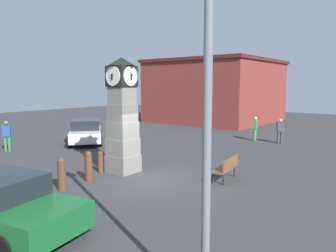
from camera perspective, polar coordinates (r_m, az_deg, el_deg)
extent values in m
plane|color=#38383A|center=(12.89, -3.31, -9.44)|extent=(72.15, 72.15, 0.00)
cube|color=gray|center=(14.14, -7.81, -6.49)|extent=(1.12, 1.12, 0.72)
cube|color=gray|center=(13.98, -7.86, -3.62)|extent=(1.06, 1.06, 0.72)
cube|color=gray|center=(13.87, -7.91, -0.69)|extent=(0.99, 0.99, 0.72)
cube|color=gray|center=(13.79, -7.96, 2.28)|extent=(0.93, 0.93, 0.72)
cube|color=gray|center=(13.75, -8.02, 5.27)|extent=(0.87, 0.87, 0.72)
cube|color=black|center=(13.75, -8.07, 8.56)|extent=(0.96, 0.96, 0.86)
cylinder|color=white|center=(14.10, -6.62, 8.55)|extent=(0.79, 0.04, 0.79)
cube|color=black|center=(14.12, -6.55, 8.55)|extent=(0.06, 0.11, 0.18)
cube|color=black|center=(14.12, -6.55, 8.55)|extent=(0.04, 0.29, 0.15)
cylinder|color=white|center=(13.40, -9.60, 8.57)|extent=(0.79, 0.04, 0.79)
cube|color=black|center=(13.38, -9.68, 8.57)|extent=(0.06, 0.16, 0.15)
cube|color=black|center=(13.38, -9.68, 8.57)|extent=(0.04, 0.10, 0.30)
cylinder|color=white|center=(13.40, -6.54, 8.62)|extent=(0.04, 0.79, 0.79)
cube|color=black|center=(13.38, -6.46, 8.63)|extent=(0.16, 0.06, 0.14)
cube|color=black|center=(13.38, -6.46, 8.63)|extent=(0.08, 0.04, 0.30)
cylinder|color=white|center=(14.10, -9.53, 8.50)|extent=(0.04, 0.79, 0.79)
cube|color=black|center=(14.12, -9.60, 8.49)|extent=(0.12, 0.06, 0.17)
cube|color=black|center=(14.12, -9.60, 8.49)|extent=(0.22, 0.04, 0.26)
pyramid|color=black|center=(13.78, -8.12, 11.06)|extent=(1.01, 1.01, 0.34)
cylinder|color=brown|center=(14.22, -11.68, -6.39)|extent=(0.23, 0.23, 0.77)
sphere|color=brown|center=(14.13, -11.72, -4.74)|extent=(0.21, 0.21, 0.21)
cylinder|color=brown|center=(13.04, -13.65, -7.17)|extent=(0.28, 0.28, 1.00)
sphere|color=brown|center=(12.92, -13.73, -4.84)|extent=(0.25, 0.25, 0.25)
cylinder|color=brown|center=(12.17, -18.03, -8.35)|extent=(0.29, 0.29, 1.00)
sphere|color=brown|center=(12.05, -18.13, -5.86)|extent=(0.26, 0.26, 0.26)
cylinder|color=#333338|center=(11.03, -23.24, -10.49)|extent=(0.30, 0.30, 0.89)
sphere|color=#333338|center=(10.90, -23.37, -8.04)|extent=(0.27, 0.27, 0.27)
cube|color=#19602D|center=(9.34, -27.12, -12.94)|extent=(4.62, 2.59, 0.65)
cylinder|color=black|center=(8.99, -16.93, -15.08)|extent=(0.67, 0.32, 0.64)
cylinder|color=black|center=(7.93, -26.69, -18.67)|extent=(0.67, 0.32, 0.64)
cylinder|color=black|center=(10.97, -27.27, -11.48)|extent=(0.67, 0.32, 0.64)
cube|color=silver|center=(21.33, -14.14, -1.43)|extent=(4.19, 3.96, 0.62)
cube|color=#1E2328|center=(21.54, -14.17, 0.30)|extent=(2.75, 2.70, 0.61)
cylinder|color=black|center=(20.15, -11.72, -2.60)|extent=(0.63, 0.58, 0.64)
cylinder|color=black|center=(20.21, -16.70, -2.72)|extent=(0.63, 0.58, 0.64)
cylinder|color=black|center=(22.57, -11.81, -1.57)|extent=(0.63, 0.58, 0.64)
cylinder|color=black|center=(22.62, -16.25, -1.68)|extent=(0.63, 0.58, 0.64)
cube|color=brown|center=(13.01, 9.76, -7.32)|extent=(0.70, 1.65, 0.08)
cube|color=brown|center=(12.87, 10.84, -6.35)|extent=(0.26, 1.59, 0.40)
cylinder|color=#262628|center=(13.72, 9.88, -7.54)|extent=(0.06, 0.06, 0.45)
cylinder|color=#262628|center=(12.56, 7.86, -8.87)|extent=(0.06, 0.06, 0.45)
cylinder|color=#262628|center=(13.59, 11.47, -7.71)|extent=(0.06, 0.06, 0.45)
cylinder|color=#262628|center=(12.43, 9.60, -9.08)|extent=(0.06, 0.06, 0.45)
cylinder|color=#3F3F47|center=(21.82, 18.65, -1.90)|extent=(0.14, 0.14, 0.78)
cylinder|color=#3F3F47|center=(21.88, 19.15, -1.89)|extent=(0.14, 0.14, 0.78)
cube|color=#3F3F47|center=(21.76, 18.97, -0.11)|extent=(0.46, 0.43, 0.59)
sphere|color=beige|center=(21.71, 19.01, 0.94)|extent=(0.21, 0.21, 0.21)
cylinder|color=#338C4C|center=(20.31, -25.92, -2.80)|extent=(0.14, 0.14, 0.85)
cylinder|color=#338C4C|center=(20.35, -26.48, -2.82)|extent=(0.14, 0.14, 0.85)
cube|color=#264CA5|center=(20.22, -26.31, -0.74)|extent=(0.43, 0.46, 0.63)
sphere|color=#8C664C|center=(20.18, -26.38, 0.47)|extent=(0.23, 0.23, 0.23)
cylinder|color=#338C4C|center=(22.64, 14.96, -1.44)|extent=(0.14, 0.14, 0.79)
cylinder|color=#338C4C|center=(22.45, 14.83, -1.51)|extent=(0.14, 0.14, 0.79)
cube|color=#338C4C|center=(22.46, 14.95, 0.27)|extent=(0.29, 0.43, 0.59)
sphere|color=beige|center=(22.41, 14.99, 1.29)|extent=(0.21, 0.21, 0.21)
cylinder|color=slate|center=(4.98, 6.89, 4.00)|extent=(0.14, 0.14, 6.81)
cube|color=maroon|center=(34.21, 8.33, 5.80)|extent=(10.89, 11.34, 5.85)
cube|color=#4F1E1B|center=(34.29, 8.42, 10.94)|extent=(11.21, 11.68, 0.30)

